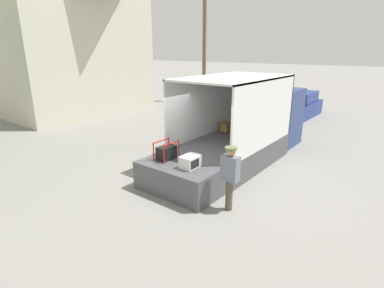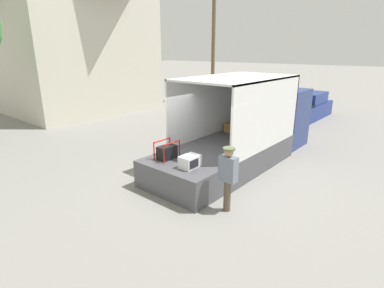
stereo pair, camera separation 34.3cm
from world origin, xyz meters
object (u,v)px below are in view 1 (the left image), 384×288
at_px(worker_person, 230,172).
at_px(pickup_truck_blue, 293,107).
at_px(microwave, 190,162).
at_px(portable_generator, 167,152).
at_px(box_truck, 252,128).
at_px(utility_pole, 204,41).

height_order(worker_person, pickup_truck_blue, worker_person).
bearing_deg(microwave, portable_generator, 84.08).
xyz_separation_m(box_truck, microwave, (-4.44, -0.40, 0.02)).
distance_m(microwave, utility_pole, 16.37).
distance_m(worker_person, pickup_truck_blue, 12.10).
xyz_separation_m(box_truck, worker_person, (-4.49, -1.67, 0.05)).
relative_size(microwave, worker_person, 0.33).
height_order(portable_generator, pickup_truck_blue, pickup_truck_blue).
distance_m(portable_generator, worker_person, 2.24).
height_order(box_truck, worker_person, box_truck).
bearing_deg(portable_generator, pickup_truck_blue, 2.34).
relative_size(microwave, utility_pole, 0.06).
relative_size(box_truck, utility_pole, 0.72).
bearing_deg(utility_pole, portable_generator, -148.31).
relative_size(box_truck, portable_generator, 9.08).
height_order(worker_person, utility_pole, utility_pole).
xyz_separation_m(worker_person, pickup_truck_blue, (11.79, 2.71, -0.41)).
distance_m(portable_generator, pickup_truck_blue, 11.66).
bearing_deg(portable_generator, box_truck, -7.37).
bearing_deg(portable_generator, worker_person, -93.75).
height_order(microwave, worker_person, worker_person).
relative_size(portable_generator, worker_person, 0.41).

